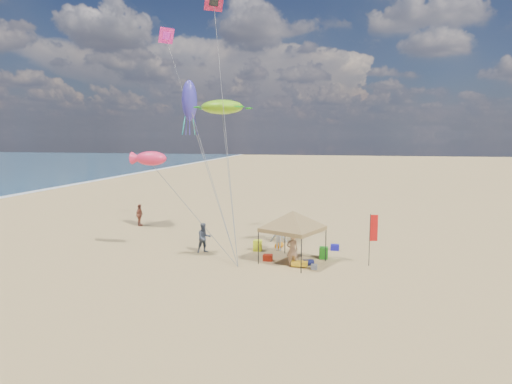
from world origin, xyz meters
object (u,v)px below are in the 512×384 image
at_px(cooler_blue, 335,247).
at_px(chair_yellow, 258,245).
at_px(feather_flag, 373,231).
at_px(person_near_c, 279,238).
at_px(chair_green, 324,253).
at_px(canopy_tent, 293,213).
at_px(person_near_a, 292,250).
at_px(beach_cart, 300,263).
at_px(cooler_red, 268,258).
at_px(person_far_a, 139,215).
at_px(person_near_b, 204,238).

bearing_deg(cooler_blue, chair_yellow, -166.48).
xyz_separation_m(feather_flag, person_near_c, (-5.73, 2.16, -1.17)).
distance_m(chair_green, person_near_c, 3.24).
xyz_separation_m(canopy_tent, feather_flag, (4.52, 0.33, -0.94)).
xyz_separation_m(feather_flag, person_near_a, (-4.44, -1.03, -1.08)).
bearing_deg(cooler_blue, beach_cart, -114.10).
bearing_deg(chair_green, canopy_tent, -144.29).
bearing_deg(person_near_a, chair_green, -153.06).
relative_size(cooler_blue, person_near_c, 0.32).
bearing_deg(cooler_red, person_near_a, -25.67).
bearing_deg(beach_cart, chair_yellow, 136.25).
xyz_separation_m(cooler_red, person_far_a, (-12.15, 7.69, 0.71)).
distance_m(feather_flag, cooler_blue, 4.12).
bearing_deg(person_near_b, person_near_a, -53.83).
height_order(chair_yellow, person_far_a, person_far_a).
height_order(person_near_a, person_near_b, person_near_b).
bearing_deg(beach_cart, person_far_a, 148.98).
xyz_separation_m(beach_cart, person_near_b, (-6.28, 1.79, 0.75)).
xyz_separation_m(chair_yellow, person_near_c, (1.32, 0.34, 0.50)).
xyz_separation_m(canopy_tent, cooler_blue, (2.34, 3.32, -2.77)).
bearing_deg(chair_yellow, beach_cart, -43.75).
height_order(beach_cart, person_near_c, person_near_c).
height_order(beach_cart, person_near_a, person_near_a).
distance_m(cooler_blue, person_near_a, 4.67).
bearing_deg(person_near_b, chair_yellow, -18.30).
relative_size(feather_flag, beach_cart, 3.35).
distance_m(beach_cart, person_near_a, 0.86).
bearing_deg(chair_green, person_near_a, -130.53).
bearing_deg(cooler_blue, canopy_tent, -125.17).
bearing_deg(beach_cart, cooler_red, 157.70).
relative_size(cooler_red, person_near_a, 0.29).
distance_m(person_near_b, person_far_a, 10.33).
bearing_deg(chair_yellow, chair_green, -11.89).
bearing_deg(cooler_red, chair_yellow, 116.70).
height_order(feather_flag, person_near_c, feather_flag).
bearing_deg(feather_flag, chair_green, 161.67).
bearing_deg(canopy_tent, person_near_a, -83.88).
relative_size(feather_flag, person_near_b, 1.58).
relative_size(cooler_blue, person_near_b, 0.28).
bearing_deg(canopy_tent, feather_flag, 4.17).
relative_size(feather_flag, person_far_a, 1.67).
xyz_separation_m(beach_cart, person_near_c, (-1.72, 3.26, 0.65)).
height_order(cooler_blue, person_near_b, person_near_b).
bearing_deg(feather_flag, beach_cart, -164.69).
xyz_separation_m(canopy_tent, beach_cart, (0.51, -0.77, -2.76)).
xyz_separation_m(chair_yellow, person_far_a, (-11.10, 5.59, 0.55)).
xyz_separation_m(chair_green, person_near_b, (-7.51, -0.22, 0.60)).
distance_m(cooler_red, person_near_c, 2.54).
relative_size(beach_cart, person_far_a, 0.50).
distance_m(cooler_blue, person_near_c, 3.71).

